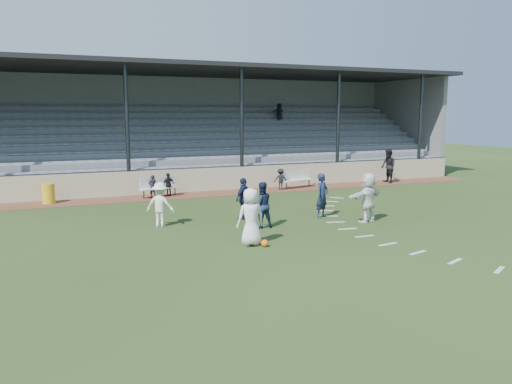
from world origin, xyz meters
TOP-DOWN VIEW (x-y plane):
  - ground at (0.00, 0.00)m, footprint 90.00×90.00m
  - cinder_track at (0.00, 10.50)m, footprint 34.00×2.00m
  - retaining_wall at (0.00, 11.55)m, footprint 34.00×0.18m
  - bench_left at (-1.75, 10.56)m, footprint 2.03×1.03m
  - bench_right at (5.85, 10.65)m, footprint 2.03×1.00m
  - trash_bin at (-6.73, 10.67)m, footprint 0.56×0.56m
  - football at (-0.72, 0.08)m, footprint 0.23×0.23m
  - player_white_lead at (-1.05, 0.41)m, footprint 0.88×0.59m
  - player_navy_lead at (3.10, 3.23)m, footprint 0.75×0.66m
  - player_navy_mid at (0.22, 2.53)m, footprint 0.82×0.65m
  - player_white_wing at (-3.05, 4.10)m, footprint 1.18×1.06m
  - player_navy_wing at (0.17, 4.12)m, footprint 1.00×0.85m
  - player_white_back at (4.28, 1.89)m, footprint 1.80×1.03m
  - official at (11.69, 10.36)m, footprint 0.84×1.02m
  - sub_left_near at (-2.09, 10.41)m, footprint 0.44×0.34m
  - sub_left_far at (-1.30, 10.46)m, footprint 0.73×0.53m
  - sub_right at (4.72, 10.38)m, footprint 0.83×0.65m
  - grandstand at (0.01, 16.26)m, footprint 34.60×9.00m
  - penalty_arc at (4.12, 0.00)m, footprint 3.89×14.63m

SIDE VIEW (x-z plane):
  - ground at x=0.00m, z-range 0.00..0.00m
  - penalty_arc at x=4.12m, z-range 0.00..0.01m
  - cinder_track at x=0.00m, z-range 0.00..0.02m
  - football at x=-0.72m, z-range 0.00..0.23m
  - trash_bin at x=-6.73m, z-range 0.02..0.91m
  - sub_left_near at x=-2.09m, z-range 0.02..1.11m
  - sub_right at x=4.72m, z-range 0.02..1.14m
  - bench_left at x=-1.75m, z-range 0.11..1.06m
  - bench_right at x=5.85m, z-range 0.11..1.06m
  - sub_left_far at x=-1.30m, z-range 0.02..1.18m
  - retaining_wall at x=0.00m, z-range 0.00..1.20m
  - player_white_wing at x=-3.05m, z-range 0.00..1.59m
  - player_navy_wing at x=0.17m, z-range 0.00..1.61m
  - player_navy_mid at x=0.22m, z-range 0.00..1.64m
  - player_navy_lead at x=3.10m, z-range 0.00..1.73m
  - player_white_lead at x=-1.05m, z-range 0.00..1.78m
  - player_white_back at x=4.28m, z-range 0.00..1.85m
  - official at x=11.69m, z-range 0.02..1.98m
  - grandstand at x=0.01m, z-range -1.10..5.51m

